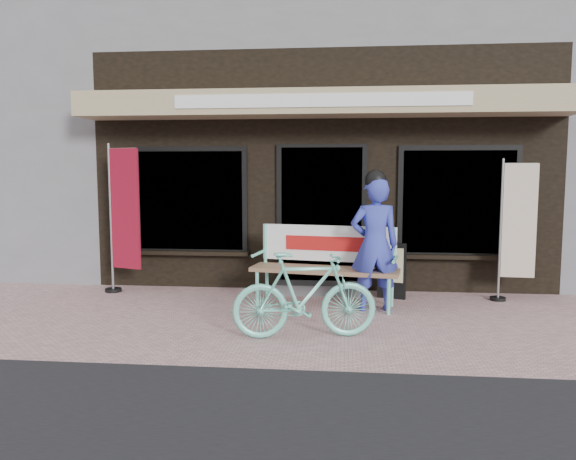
# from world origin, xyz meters

# --- Properties ---
(ground) EXTENTS (70.00, 70.00, 0.00)m
(ground) POSITION_xyz_m (0.00, 0.00, 0.00)
(ground) COLOR #CA9B9A
(ground) RESTS_ON ground
(storefront) EXTENTS (7.00, 6.77, 6.00)m
(storefront) POSITION_xyz_m (0.00, 4.96, 2.99)
(storefront) COLOR black
(storefront) RESTS_ON ground
(bench) EXTENTS (2.02, 0.82, 1.06)m
(bench) POSITION_xyz_m (0.10, 1.06, 0.62)
(bench) COLOR #71DDC3
(bench) RESTS_ON ground
(person) EXTENTS (0.68, 0.49, 1.82)m
(person) POSITION_xyz_m (0.74, 0.81, 0.90)
(person) COLOR #333DB0
(person) RESTS_ON ground
(bicycle) EXTENTS (1.62, 0.73, 0.94)m
(bicycle) POSITION_xyz_m (-0.07, -0.49, 0.47)
(bicycle) COLOR #71DDC3
(bicycle) RESTS_ON ground
(nobori_red) EXTENTS (0.65, 0.33, 2.20)m
(nobori_red) POSITION_xyz_m (-2.88, 1.46, 1.14)
(nobori_red) COLOR gray
(nobori_red) RESTS_ON ground
(nobori_cream) EXTENTS (0.58, 0.23, 1.98)m
(nobori_cream) POSITION_xyz_m (2.70, 1.52, 1.02)
(nobori_cream) COLOR gray
(nobori_cream) RESTS_ON ground
(menu_stand) EXTENTS (0.40, 0.19, 0.79)m
(menu_stand) POSITION_xyz_m (1.02, 1.51, 0.41)
(menu_stand) COLOR black
(menu_stand) RESTS_ON ground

